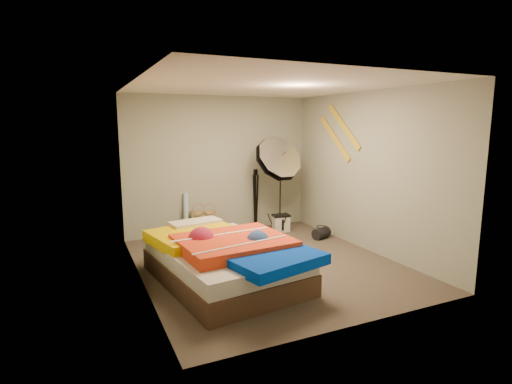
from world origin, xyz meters
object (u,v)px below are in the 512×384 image
wrapping_roll (186,215)px  duffel_bag (321,233)px  photo_umbrella (277,160)px  tote_bag (204,223)px  camera_case (281,224)px  bed (225,258)px  camera_tripod (256,195)px

wrapping_roll → duffel_bag: wrapping_roll is taller
photo_umbrella → duffel_bag: bearing=-52.8°
duffel_bag → tote_bag: bearing=130.2°
camera_case → duffel_bag: size_ratio=0.92×
tote_bag → duffel_bag: bearing=-22.5°
wrapping_roll → photo_umbrella: bearing=-15.9°
duffel_bag → bed: (-2.22, -1.12, 0.21)m
camera_case → duffel_bag: camera_case is taller
wrapping_roll → duffel_bag: bearing=-28.5°
camera_case → camera_tripod: bearing=141.0°
camera_case → photo_umbrella: size_ratio=0.16×
tote_bag → photo_umbrella: size_ratio=0.24×
camera_case → bed: (-1.80, -1.85, 0.16)m
photo_umbrella → tote_bag: bearing=164.0°
photo_umbrella → camera_tripod: 0.84m
wrapping_roll → camera_tripod: size_ratio=0.68×
camera_case → camera_tripod: camera_tripod is taller
tote_bag → duffel_bag: (1.82, -1.07, -0.13)m
wrapping_roll → bed: size_ratio=0.32×
duffel_bag → photo_umbrella: (-0.53, 0.70, 1.25)m
camera_tripod → bed: bearing=-123.0°
wrapping_roll → camera_tripod: bearing=-1.2°
tote_bag → wrapping_roll: 0.35m
wrapping_roll → duffel_bag: 2.43m
tote_bag → camera_case: 1.44m
camera_case → camera_tripod: (-0.35, 0.39, 0.51)m
camera_case → tote_bag: bearing=176.1°
photo_umbrella → camera_tripod: photo_umbrella is taller
duffel_bag → camera_tripod: size_ratio=0.28×
duffel_bag → bed: size_ratio=0.13×
duffel_bag → camera_tripod: 1.47m
wrapping_roll → camera_tripod: 1.38m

